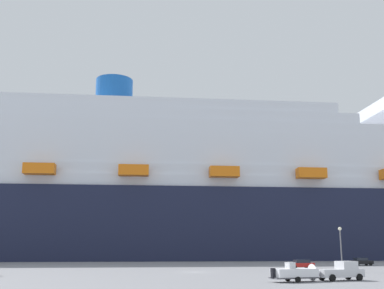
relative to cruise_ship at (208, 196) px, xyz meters
The scene contains 7 objects.
ground_plane 43.08m from the cruise_ship, 114.81° to the right, with size 600.00×600.00×0.00m, color gray.
cruise_ship is the anchor object (origin of this frame).
pickup_truck 88.23m from the cruise_ship, 91.88° to the right, with size 5.86×3.04×2.20m.
small_boat_on_trailer 89.55m from the cruise_ship, 95.49° to the right, with size 7.09×3.02×2.15m.
street_lamp 70.68m from the cruise_ship, 84.67° to the right, with size 0.56×0.56×6.90m.
parked_car_red_hatchback 61.61m from the cruise_ship, 86.21° to the right, with size 4.71×2.20×1.58m.
parked_car_black_coupe 55.37m from the cruise_ship, 65.29° to the right, with size 4.32×2.22×1.58m.
Camera 1 is at (-13.98, -74.06, 3.94)m, focal length 44.08 mm.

